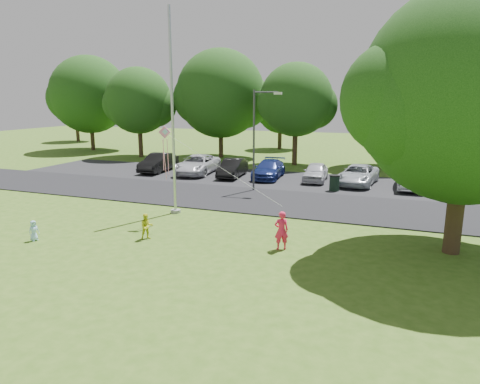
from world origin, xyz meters
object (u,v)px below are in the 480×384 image
(big_tree, at_px, (465,100))
(street_lamp, at_px, (258,131))
(child_blue, at_px, (34,231))
(kite, at_px, (168,143))
(flagpole, at_px, (173,131))
(woman, at_px, (281,230))
(child_yellow, at_px, (147,226))
(trash_can, at_px, (334,183))

(big_tree, bearing_deg, street_lamp, 142.36)
(child_blue, height_order, kite, kite)
(flagpole, height_order, kite, flagpole)
(woman, bearing_deg, flagpole, -55.23)
(flagpole, xyz_separation_m, street_lamp, (2.28, 6.43, -0.40))
(woman, xyz_separation_m, child_blue, (-9.81, -2.60, -0.33))
(big_tree, distance_m, child_yellow, 12.98)
(trash_can, relative_size, big_tree, 0.11)
(child_blue, bearing_deg, flagpole, -13.41)
(street_lamp, bearing_deg, child_yellow, -100.81)
(flagpole, xyz_separation_m, woman, (6.50, -3.33, -3.40))
(flagpole, distance_m, street_lamp, 6.84)
(woman, bearing_deg, child_yellow, -19.96)
(child_blue, bearing_deg, kite, -28.16)
(woman, bearing_deg, child_blue, -13.20)
(street_lamp, height_order, child_yellow, street_lamp)
(woman, relative_size, kite, 0.24)
(street_lamp, distance_m, kite, 8.36)
(woman, relative_size, child_blue, 1.78)
(child_blue, xyz_separation_m, kite, (4.01, 4.17, 3.33))
(trash_can, distance_m, big_tree, 12.22)
(street_lamp, xyz_separation_m, child_yellow, (-1.35, -10.56, -3.22))
(trash_can, xyz_separation_m, child_blue, (-10.16, -13.94, -0.10))
(flagpole, xyz_separation_m, child_yellow, (0.94, -4.13, -3.62))
(flagpole, bearing_deg, big_tree, -6.77)
(child_yellow, distance_m, kite, 3.99)
(flagpole, distance_m, big_tree, 12.74)
(flagpole, distance_m, trash_can, 11.15)
(big_tree, relative_size, woman, 6.40)
(flagpole, bearing_deg, kite, -68.48)
(woman, bearing_deg, big_tree, 168.86)
(flagpole, bearing_deg, street_lamp, 70.47)
(kite, bearing_deg, street_lamp, 67.01)
(flagpole, distance_m, child_yellow, 5.57)
(child_yellow, xyz_separation_m, kite, (-0.24, 2.36, 3.21))
(big_tree, distance_m, kite, 12.02)
(flagpole, bearing_deg, trash_can, 49.41)
(street_lamp, xyz_separation_m, child_blue, (-5.59, -12.37, -3.34))
(street_lamp, distance_m, child_blue, 13.98)
(trash_can, bearing_deg, kite, -122.21)
(trash_can, bearing_deg, flagpole, -130.59)
(trash_can, bearing_deg, big_tree, -59.01)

